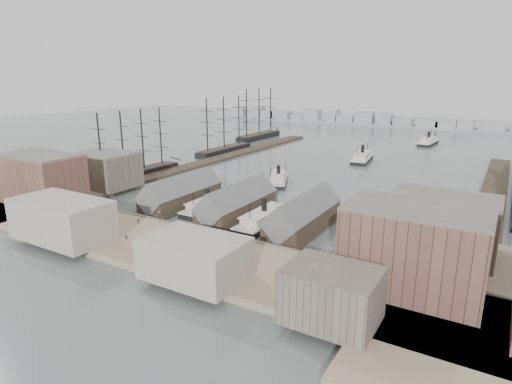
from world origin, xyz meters
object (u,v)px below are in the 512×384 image
Objects in this scene: horse_cart_center at (155,240)px; horse_cart_right at (192,248)px; ferry_docked_west at (208,205)px; horse_cart_left at (75,217)px; tram at (373,278)px.

horse_cart_center is 1.09× the size of horse_cart_right.
horse_cart_right is (21.85, -36.16, 0.66)m from ferry_docked_west.
ferry_docked_west is 5.40× the size of horse_cart_left.
horse_cart_left is at bearing -129.43° from ferry_docked_west.
ferry_docked_west reaches higher than horse_cart_right.
horse_cart_center is at bearing -76.52° from ferry_docked_west.
horse_cart_center is at bearing 96.86° from horse_cart_right.
horse_cart_right is at bearing -73.98° from horse_cart_center.
ferry_docked_west is 5.10× the size of horse_cart_center.
horse_cart_center is at bearing -76.87° from horse_cart_left.
tram is at bearing -71.57° from horse_cart_left.
tram reaches higher than horse_cart_center.
horse_cart_left is 38.23m from horse_cart_center.
ferry_docked_west reaches higher than tram.
tram reaches higher than horse_cart_left.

